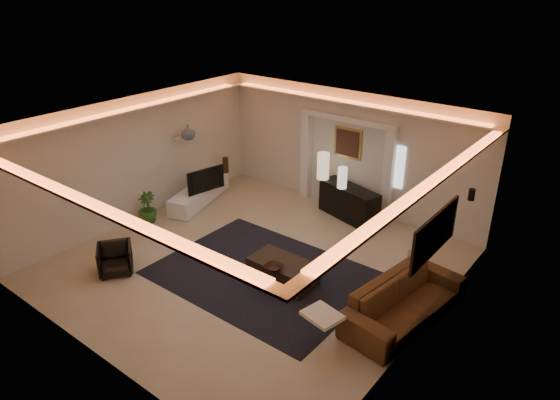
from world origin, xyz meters
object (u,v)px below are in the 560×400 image
Objects in this scene: console at (349,202)px; armchair at (115,259)px; coffee_table at (283,272)px; sofa at (405,301)px.

armchair is at bearing -100.34° from console.
armchair is at bearing -147.25° from coffee_table.
coffee_table is at bearing -66.68° from console.
sofa is (2.73, -2.74, -0.04)m from console.
armchair is (-5.06, -2.12, -0.06)m from sofa.
console is 3.87m from sofa.
sofa is 5.49m from armchair.
console is 2.44× the size of armchair.
coffee_table is at bearing 107.41° from sofa.
console reaches higher than sofa.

